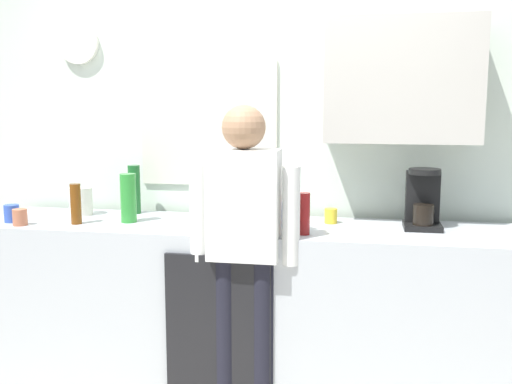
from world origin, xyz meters
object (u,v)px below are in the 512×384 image
object	(u,v)px
bottle_clear_soda	(128,198)
cup_terracotta_mug	(20,217)
bottle_red_vinegar	(304,214)
bottle_green_wine	(134,189)
dish_soap	(280,214)
storage_canister	(81,201)
cup_blue_mug	(12,213)
person_at_sink	(244,234)
bottle_amber_beer	(76,204)
coffee_maker	(423,202)
cup_yellow_cup	(331,216)

from	to	relation	value
bottle_clear_soda	cup_terracotta_mug	distance (m)	0.60
bottle_clear_soda	bottle_red_vinegar	bearing A→B (deg)	-7.97
bottle_green_wine	cup_terracotta_mug	size ratio (longest dim) A/B	3.26
dish_soap	storage_canister	bearing A→B (deg)	172.62
cup_blue_mug	storage_canister	world-z (taller)	storage_canister
cup_blue_mug	person_at_sink	distance (m)	1.40
bottle_clear_soda	bottle_amber_beer	world-z (taller)	bottle_clear_soda
coffee_maker	bottle_red_vinegar	bearing A→B (deg)	-156.15
cup_terracotta_mug	dish_soap	size ratio (longest dim) A/B	0.51
cup_yellow_cup	cup_terracotta_mug	world-z (taller)	cup_terracotta_mug
bottle_clear_soda	cup_terracotta_mug	size ratio (longest dim) A/B	3.04
cup_yellow_cup	dish_soap	xyz separation A→B (m)	(-0.27, -0.18, 0.04)
bottle_amber_beer	storage_canister	distance (m)	0.27
cup_yellow_cup	coffee_maker	bearing A→B (deg)	-4.31
person_at_sink	cup_terracotta_mug	bearing A→B (deg)	171.33
cup_terracotta_mug	storage_canister	distance (m)	0.40
cup_yellow_cup	dish_soap	world-z (taller)	dish_soap
bottle_red_vinegar	cup_blue_mug	distance (m)	1.69
storage_canister	person_at_sink	distance (m)	1.18
coffee_maker	cup_yellow_cup	size ratio (longest dim) A/B	3.88
bottle_clear_soda	storage_canister	xyz separation A→B (m)	(-0.37, 0.15, -0.05)
bottle_amber_beer	cup_yellow_cup	xyz separation A→B (m)	(1.42, 0.27, -0.07)
bottle_red_vinegar	cup_terracotta_mug	bearing A→B (deg)	-178.16
coffee_maker	bottle_clear_soda	bearing A→B (deg)	-175.39
bottle_red_vinegar	bottle_green_wine	bearing A→B (deg)	159.60
bottle_amber_beer	dish_soap	bearing A→B (deg)	4.56
coffee_maker	cup_yellow_cup	bearing A→B (deg)	175.69
cup_yellow_cup	bottle_green_wine	bearing A→B (deg)	175.65
bottle_amber_beer	cup_blue_mug	size ratio (longest dim) A/B	2.30
bottle_clear_soda	cup_yellow_cup	world-z (taller)	bottle_clear_soda
dish_soap	storage_canister	distance (m)	1.26
storage_canister	bottle_clear_soda	bearing A→B (deg)	-22.25
cup_terracotta_mug	person_at_sink	world-z (taller)	person_at_sink
dish_soap	bottle_red_vinegar	bearing A→B (deg)	-43.29
bottle_clear_soda	bottle_amber_beer	distance (m)	0.29
bottle_green_wine	person_at_sink	xyz separation A→B (m)	(0.80, -0.53, -0.13)
bottle_clear_soda	bottle_red_vinegar	world-z (taller)	bottle_clear_soda
bottle_amber_beer	person_at_sink	world-z (taller)	person_at_sink
bottle_clear_soda	bottle_amber_beer	size ratio (longest dim) A/B	1.22
cup_terracotta_mug	storage_canister	xyz separation A→B (m)	(0.19, 0.35, 0.04)
bottle_clear_soda	bottle_green_wine	size ratio (longest dim) A/B	0.93
bottle_clear_soda	storage_canister	size ratio (longest dim) A/B	1.65
bottle_clear_soda	dish_soap	size ratio (longest dim) A/B	1.56
coffee_maker	bottle_green_wine	distance (m)	1.72
coffee_maker	cup_yellow_cup	distance (m)	0.51
cup_blue_mug	dish_soap	bearing A→B (deg)	4.01
person_at_sink	storage_canister	bearing A→B (deg)	153.72
storage_canister	cup_yellow_cup	bearing A→B (deg)	0.68
cup_yellow_cup	cup_blue_mug	distance (m)	1.83
bottle_clear_soda	coffee_maker	bearing A→B (deg)	4.61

